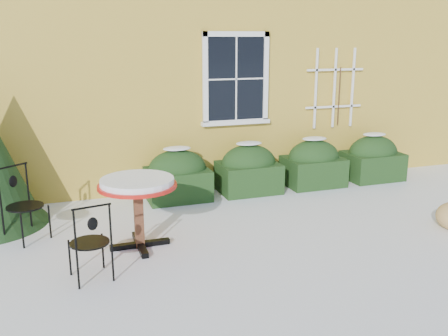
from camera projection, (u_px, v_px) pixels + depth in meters
name	position (u px, v px, depth m)	size (l,w,h in m)	color
ground	(250.00, 255.00, 6.33)	(80.00, 80.00, 0.00)	white
house	(142.00, 15.00, 11.93)	(12.40, 8.40, 6.40)	gold
hedge_row	(282.00, 167.00, 9.09)	(4.95, 0.80, 0.91)	black
bistro_table	(138.00, 190.00, 6.39)	(1.01, 1.01, 0.94)	black
patio_chair_near	(90.00, 241.00, 5.58)	(0.48, 0.48, 0.93)	black
patio_chair_far	(23.00, 204.00, 6.73)	(0.63, 0.63, 1.02)	black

